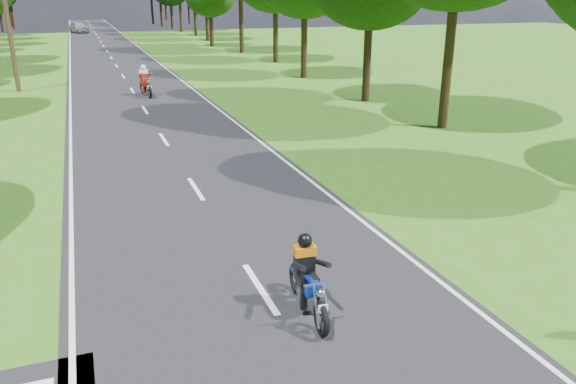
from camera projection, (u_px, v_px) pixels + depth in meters
name	position (u px, v px, depth m)	size (l,w,h in m)	color
ground	(299.00, 349.00, 8.69)	(160.00, 160.00, 0.00)	#305A14
main_road	(107.00, 52.00, 52.91)	(7.00, 140.00, 0.02)	black
road_markings	(107.00, 53.00, 51.20)	(7.40, 140.00, 0.01)	silver
telegraph_pole	(7.00, 16.00, 30.14)	(1.20, 0.26, 8.00)	#382616
rider_near_blue	(308.00, 276.00, 9.44)	(0.56, 1.68, 1.40)	navy
rider_far_red	(145.00, 81.00, 29.73)	(0.65, 1.95, 1.63)	#99190B
distant_car	(79.00, 27.00, 77.33)	(1.75, 4.34, 1.48)	#B1B4B9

